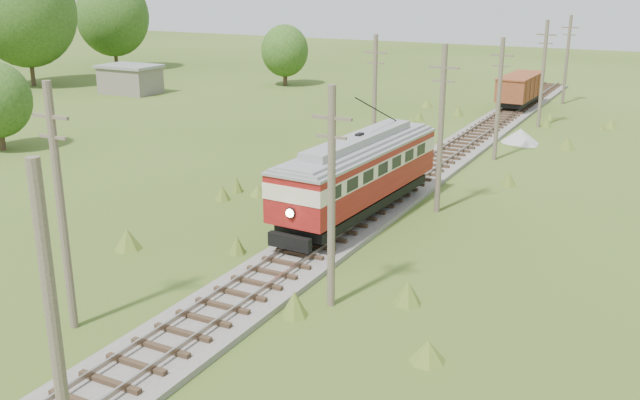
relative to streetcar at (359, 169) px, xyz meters
The scene contains 16 objects.
railbed_main 6.81m from the streetcar, 90.00° to the left, with size 3.60×96.00×0.57m.
streetcar is the anchor object (origin of this frame).
gondola 37.02m from the streetcar, 90.00° to the left, with size 2.92×8.41×2.77m.
gravel_pile 22.85m from the streetcar, 81.23° to the left, with size 2.96×3.14×1.08m.
utility_pole_r_1 22.97m from the streetcar, 82.22° to the right, with size 0.30×0.30×8.80m.
utility_pole_r_2 10.38m from the streetcar, 71.22° to the right, with size 1.60×0.30×8.60m.
utility_pole_r_3 4.96m from the streetcar, 45.86° to the left, with size 1.60×0.30×9.00m.
utility_pole_r_4 16.64m from the streetcar, 79.57° to the left, with size 1.60×0.30×8.40m.
utility_pole_r_5 29.55m from the streetcar, 83.38° to the left, with size 1.60×0.30×8.90m.
utility_pole_r_6 42.45m from the streetcar, 85.67° to the left, with size 1.60×0.30×8.70m.
utility_pole_l_a 16.36m from the streetcar, 104.97° to the right, with size 1.60×0.30×9.00m.
utility_pole_l_b 13.20m from the streetcar, 110.10° to the left, with size 1.60×0.30×8.60m.
tree_left_4 60.32m from the streetcar, 154.03° to the left, with size 11.34×11.34×14.61m.
tree_left_5 70.31m from the streetcar, 142.94° to the left, with size 9.66×9.66×12.44m.
tree_mid_a 49.09m from the streetcar, 124.79° to the left, with size 5.46×5.46×7.03m.
shed 48.44m from the streetcar, 145.69° to the left, with size 6.40×4.40×3.10m.
Camera 1 is at (14.67, -4.63, 12.26)m, focal length 40.00 mm.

